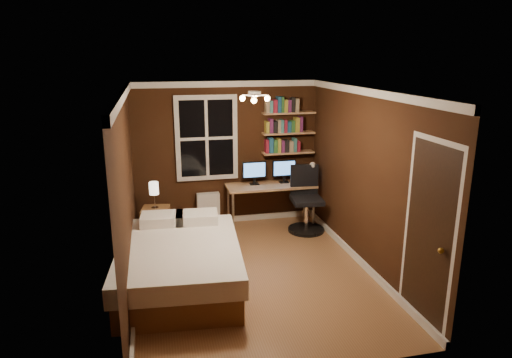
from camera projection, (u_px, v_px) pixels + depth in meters
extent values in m
plane|color=brown|center=(253.00, 274.00, 6.30)|extent=(4.20, 4.20, 0.00)
cube|color=black|center=(227.00, 154.00, 7.95)|extent=(3.20, 0.04, 2.50)
cube|color=black|center=(127.00, 195.00, 5.63)|extent=(0.04, 4.20, 2.50)
cube|color=black|center=(365.00, 180.00, 6.32)|extent=(0.04, 4.20, 2.50)
cube|color=white|center=(253.00, 90.00, 5.64)|extent=(3.20, 4.20, 0.02)
cube|color=silver|center=(207.00, 138.00, 7.76)|extent=(1.06, 0.06, 1.46)
sphere|color=#B99232|center=(441.00, 251.00, 4.63)|extent=(0.06, 0.06, 0.06)
cube|color=tan|center=(288.00, 153.00, 8.07)|extent=(0.92, 0.22, 0.03)
cube|color=tan|center=(289.00, 133.00, 7.98)|extent=(0.92, 0.22, 0.03)
cube|color=tan|center=(289.00, 113.00, 7.88)|extent=(0.92, 0.22, 0.03)
cube|color=brown|center=(180.00, 274.00, 5.93)|extent=(1.60, 2.17, 0.33)
cube|color=white|center=(179.00, 254.00, 5.85)|extent=(1.70, 2.24, 0.25)
cube|color=white|center=(162.00, 219.00, 6.53)|extent=(0.63, 0.46, 0.14)
cube|color=white|center=(197.00, 217.00, 6.60)|extent=(0.63, 0.46, 0.14)
cube|color=brown|center=(156.00, 223.00, 7.44)|extent=(0.49, 0.49, 0.53)
cube|color=silver|center=(208.00, 209.00, 8.02)|extent=(0.39, 0.14, 0.59)
cube|color=tan|center=(271.00, 186.00, 7.95)|extent=(1.55, 0.58, 0.04)
cylinder|color=beige|center=(233.00, 213.00, 7.66)|extent=(0.04, 0.04, 0.70)
cylinder|color=beige|center=(314.00, 207.00, 7.97)|extent=(0.04, 0.04, 0.70)
cylinder|color=beige|center=(228.00, 204.00, 8.13)|extent=(0.04, 0.04, 0.70)
cylinder|color=beige|center=(304.00, 199.00, 8.44)|extent=(0.04, 0.04, 0.70)
cylinder|color=black|center=(306.00, 230.00, 7.82)|extent=(0.62, 0.62, 0.05)
cylinder|color=silver|center=(306.00, 215.00, 7.75)|extent=(0.07, 0.07, 0.46)
cube|color=black|center=(307.00, 200.00, 7.68)|extent=(0.54, 0.54, 0.08)
cube|color=black|center=(304.00, 179.00, 7.81)|extent=(0.48, 0.10, 0.52)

